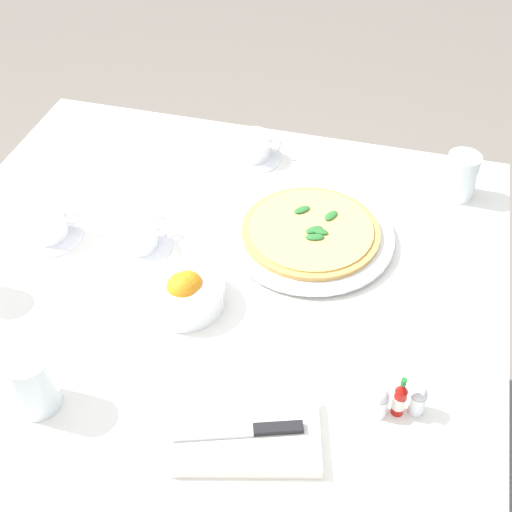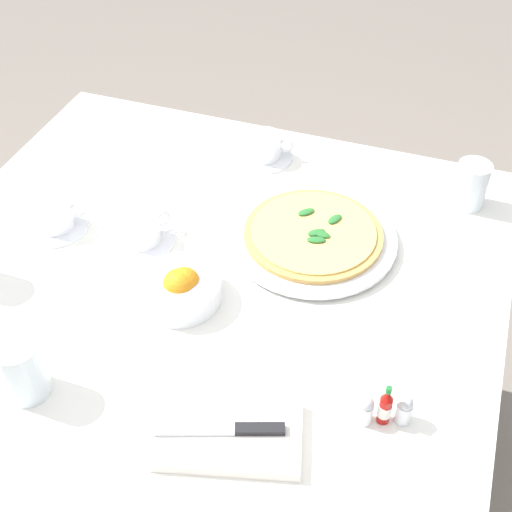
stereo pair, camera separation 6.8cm
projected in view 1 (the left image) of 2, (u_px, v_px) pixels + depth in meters
ground_plane at (214, 487)px, 1.77m from camera, size 8.00×8.00×0.00m
dining_table at (201, 335)px, 1.37m from camera, size 1.11×1.11×0.73m
pizza_plate at (310, 236)px, 1.37m from camera, size 0.33×0.33×0.02m
pizza at (311, 230)px, 1.36m from camera, size 0.27×0.27×0.02m
coffee_cup_near_right at (48, 226)px, 1.36m from camera, size 0.13×0.13×0.07m
coffee_cup_near_left at (139, 237)px, 1.34m from camera, size 0.13×0.13×0.06m
coffee_cup_far_right at (254, 148)px, 1.56m from camera, size 0.13×0.13×0.06m
water_glass_left_edge at (460, 178)px, 1.45m from camera, size 0.07×0.07×0.10m
water_glass_center_back at (33, 385)px, 1.06m from camera, size 0.07×0.07×0.11m
napkin_folded at (246, 436)px, 1.04m from camera, size 0.25×0.18×0.02m
dinner_knife at (245, 431)px, 1.03m from camera, size 0.19×0.08×0.01m
citrus_bowl at (184, 292)px, 1.23m from camera, size 0.15×0.15×0.07m
hot_sauce_bottle at (400, 399)px, 1.06m from camera, size 0.02×0.02×0.08m
salt_shaker at (380, 404)px, 1.06m from camera, size 0.03×0.03×0.06m
pepper_shaker at (418, 401)px, 1.07m from camera, size 0.03×0.03×0.06m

